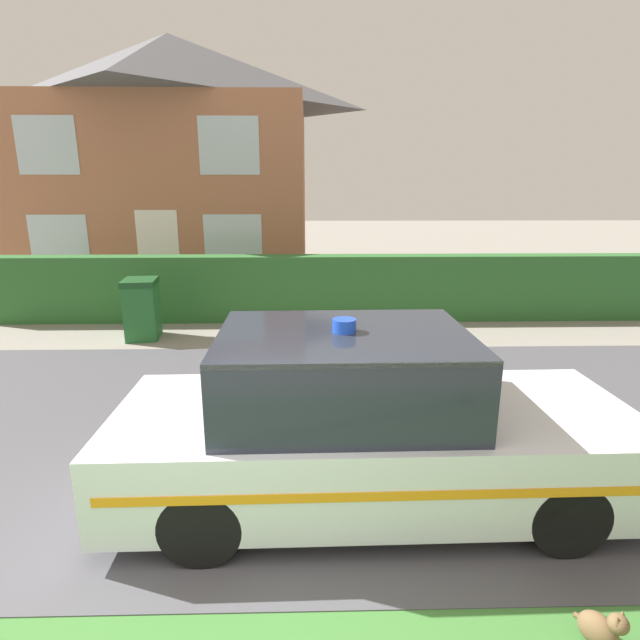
# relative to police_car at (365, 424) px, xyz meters

# --- Properties ---
(road_strip) EXTENTS (28.00, 5.38, 0.01)m
(road_strip) POSITION_rel_police_car_xyz_m (-1.25, 1.49, -0.70)
(road_strip) COLOR #4C4C51
(road_strip) RESTS_ON ground
(garden_hedge) EXTENTS (13.82, 0.50, 1.31)m
(garden_hedge) POSITION_rel_police_car_xyz_m (0.07, 6.09, -0.05)
(garden_hedge) COLOR #2D662D
(garden_hedge) RESTS_ON ground
(police_car) EXTENTS (4.26, 1.68, 1.60)m
(police_car) POSITION_rel_police_car_xyz_m (0.00, 0.00, 0.00)
(police_car) COLOR black
(police_car) RESTS_ON road_strip
(cat) EXTENTS (0.26, 0.34, 0.29)m
(cat) POSITION_rel_police_car_xyz_m (1.24, -1.47, -0.58)
(cat) COLOR brown
(cat) RESTS_ON ground
(house_left) EXTENTS (7.99, 6.98, 6.80)m
(house_left) POSITION_rel_police_car_xyz_m (-4.38, 11.80, 2.76)
(house_left) COLOR #A86B4C
(house_left) RESTS_ON ground
(wheelie_bin) EXTENTS (0.64, 0.76, 1.07)m
(wheelie_bin) POSITION_rel_police_car_xyz_m (-3.42, 4.88, -0.17)
(wheelie_bin) COLOR #23662D
(wheelie_bin) RESTS_ON ground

